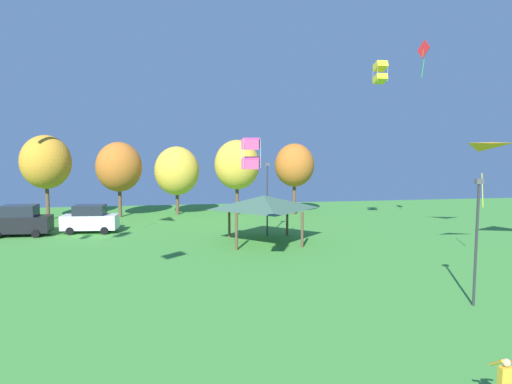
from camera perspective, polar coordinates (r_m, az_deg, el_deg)
name	(u,v)px	position (r m, az deg, el deg)	size (l,w,h in m)	color
person_standing_near_foreground	(505,384)	(14.74, 28.70, -20.29)	(0.52, 0.49, 1.72)	brown
kite_flying_2	(424,51)	(39.96, 20.21, 16.21)	(0.29, 1.46, 2.98)	red
kite_flying_5	(251,153)	(24.01, -0.63, 4.87)	(1.14, 1.19, 1.65)	#E54C93
kite_flying_6	(380,72)	(38.67, 15.28, 14.22)	(0.91, 1.03, 1.77)	yellow
kite_flying_10	(478,165)	(32.76, 25.98, 3.07)	(2.29, 1.68, 3.04)	orange
parked_car_leftmost	(20,221)	(41.91, -27.41, -3.23)	(4.79, 2.19, 2.54)	black
parked_car_second_from_left	(90,219)	(41.14, -20.05, -3.20)	(4.68, 2.35, 2.37)	silver
park_pavilion	(264,202)	(34.57, 0.98, -1.28)	(6.19, 5.95, 3.60)	brown
light_post_0	(477,234)	(22.95, 25.87, -4.80)	(0.36, 0.20, 5.83)	#2D2D33
light_post_1	(267,195)	(36.98, 1.42, -0.35)	(0.36, 0.20, 5.98)	#2D2D33
treeline_tree_1	(46,162)	(49.76, -24.79, 3.41)	(4.83, 4.83, 8.43)	brown
treeline_tree_2	(119,167)	(49.09, -16.76, 3.01)	(4.65, 4.65, 7.77)	brown
treeline_tree_3	(177,171)	(49.47, -9.87, 2.61)	(4.73, 4.73, 7.32)	brown
treeline_tree_4	(237,165)	(49.01, -2.39, 3.41)	(4.82, 4.82, 8.01)	brown
treeline_tree_5	(294,165)	(49.07, 4.83, 3.35)	(4.21, 4.21, 7.64)	brown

